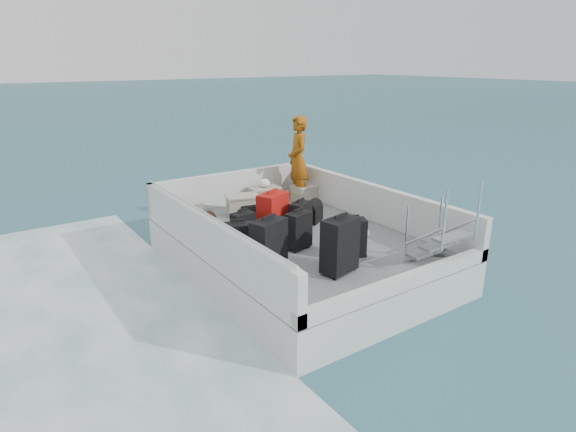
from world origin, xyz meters
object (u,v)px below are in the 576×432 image
object	(u,v)px
suitcase_0	(269,247)
crate_0	(184,213)
suitcase_1	(239,243)
crate_2	(265,196)
suitcase_4	(299,231)
passenger	(298,159)
suitcase_8	(281,217)
crate_1	(243,206)
suitcase_3	(340,246)
suitcase_7	(300,219)
crate_3	(306,194)
suitcase_5	(273,214)
suitcase_2	(243,228)
suitcase_6	(351,238)

from	to	relation	value
suitcase_0	crate_0	bearing A→B (deg)	73.81
suitcase_1	crate_2	bearing A→B (deg)	77.23
suitcase_4	passenger	xyz separation A→B (m)	(1.61, 2.27, 0.61)
suitcase_8	crate_1	bearing A→B (deg)	19.10
suitcase_1	suitcase_8	distance (m)	1.82
suitcase_0	crate_1	size ratio (longest dim) A/B	1.33
suitcase_3	suitcase_4	xyz separation A→B (m)	(0.05, 1.09, -0.10)
crate_0	suitcase_7	bearing A→B (deg)	-51.46
crate_3	suitcase_1	bearing A→B (deg)	-143.27
suitcase_5	crate_0	xyz separation A→B (m)	(-1.02, 1.52, -0.19)
suitcase_3	crate_0	size ratio (longest dim) A/B	1.35
suitcase_7	suitcase_5	bearing A→B (deg)	124.13
suitcase_0	suitcase_2	distance (m)	1.24
suitcase_3	passenger	bearing A→B (deg)	51.15
suitcase_2	crate_0	xyz separation A→B (m)	(-0.37, 1.61, -0.09)
suitcase_8	suitcase_6	bearing A→B (deg)	-172.32
suitcase_2	suitcase_6	size ratio (longest dim) A/B	0.89
suitcase_4	passenger	world-z (taller)	passenger
suitcase_0	passenger	distance (m)	3.77
suitcase_7	crate_3	bearing A→B (deg)	28.36
crate_0	crate_2	size ratio (longest dim) A/B	1.05
suitcase_6	crate_3	world-z (taller)	suitcase_6
crate_2	suitcase_7	bearing A→B (deg)	-103.38
suitcase_1	crate_1	distance (m)	2.39
suitcase_8	suitcase_4	bearing A→B (deg)	165.25
suitcase_3	suitcase_0	bearing A→B (deg)	132.94
passenger	suitcase_7	bearing A→B (deg)	-15.44
suitcase_1	suitcase_4	world-z (taller)	suitcase_1
suitcase_7	suitcase_0	bearing A→B (deg)	-164.10
suitcase_5	suitcase_8	size ratio (longest dim) A/B	0.93
suitcase_1	crate_3	bearing A→B (deg)	63.06
suitcase_6	passenger	world-z (taller)	passenger
suitcase_4	passenger	distance (m)	2.85
suitcase_3	suitcase_7	xyz separation A→B (m)	(0.47, 1.61, -0.12)
suitcase_0	suitcase_4	world-z (taller)	suitcase_0
suitcase_3	suitcase_7	bearing A→B (deg)	61.20
suitcase_5	crate_2	xyz separation A→B (m)	(0.86, 1.66, -0.20)
passenger	suitcase_1	bearing A→B (deg)	-31.58
suitcase_0	crate_2	distance (m)	3.46
suitcase_0	passenger	size ratio (longest dim) A/B	0.44
suitcase_4	suitcase_5	distance (m)	0.79
suitcase_0	suitcase_4	distance (m)	1.03
suitcase_5	crate_1	world-z (taller)	suitcase_5
suitcase_7	passenger	xyz separation A→B (m)	(1.19, 1.74, 0.63)
suitcase_1	suitcase_6	distance (m)	1.75
suitcase_4	suitcase_2	bearing A→B (deg)	119.58
suitcase_2	crate_2	xyz separation A→B (m)	(1.51, 1.76, -0.10)
crate_0	suitcase_8	bearing A→B (deg)	-40.41
suitcase_7	suitcase_6	bearing A→B (deg)	-109.18
suitcase_0	suitcase_2	bearing A→B (deg)	59.55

